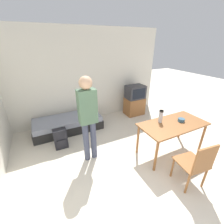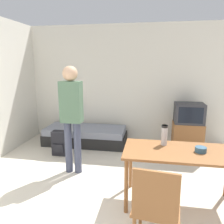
% 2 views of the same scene
% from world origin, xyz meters
% --- Properties ---
extents(wall_back, '(5.15, 0.06, 2.70)m').
position_xyz_m(wall_back, '(0.00, 3.60, 1.35)').
color(wall_back, silver).
rests_on(wall_back, ground_plane).
extents(daybed, '(1.86, 0.78, 0.38)m').
position_xyz_m(daybed, '(-0.65, 3.10, 0.19)').
color(daybed, black).
rests_on(daybed, ground_plane).
extents(tv, '(0.62, 0.45, 1.01)m').
position_xyz_m(tv, '(1.62, 3.16, 0.50)').
color(tv, brown).
rests_on(tv, ground_plane).
extents(dining_table, '(1.45, 0.71, 0.74)m').
position_xyz_m(dining_table, '(1.21, 1.13, 0.66)').
color(dining_table, brown).
rests_on(dining_table, ground_plane).
extents(wooden_chair, '(0.49, 0.49, 0.92)m').
position_xyz_m(wooden_chair, '(0.88, 0.28, 0.52)').
color(wooden_chair, brown).
rests_on(wooden_chair, ground_plane).
extents(person_standing, '(0.34, 0.24, 1.78)m').
position_xyz_m(person_standing, '(-0.45, 1.73, 1.05)').
color(person_standing, '#3D4256').
rests_on(person_standing, ground_plane).
extents(thermos_flask, '(0.08, 0.08, 0.27)m').
position_xyz_m(thermos_flask, '(1.00, 1.31, 0.89)').
color(thermos_flask, '#B7B7BC').
rests_on(thermos_flask, dining_table).
extents(mate_bowl, '(0.14, 0.14, 0.07)m').
position_xyz_m(mate_bowl, '(1.43, 1.13, 0.78)').
color(mate_bowl, '#335670').
rests_on(mate_bowl, dining_table).
extents(backpack, '(0.30, 0.20, 0.50)m').
position_xyz_m(backpack, '(-0.96, 2.37, 0.25)').
color(backpack, black).
rests_on(backpack, ground_plane).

